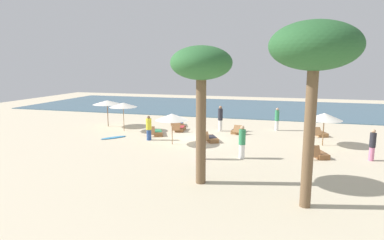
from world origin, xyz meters
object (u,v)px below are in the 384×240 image
umbrella_2 (172,117)px  person_4 (277,119)px  lounger_2 (211,138)px  palm_2 (201,69)px  person_0 (199,142)px  person_2 (242,142)px  lounger_5 (157,133)px  umbrella_1 (324,117)px  lounger_1 (319,133)px  lounger_0 (318,154)px  umbrella_3 (107,102)px  palm_0 (314,50)px  lounger_4 (179,124)px  person_1 (372,145)px  surfboard (114,138)px  person_3 (149,128)px  lounger_3 (237,130)px  lounger_6 (180,128)px  person_5 (220,118)px  umbrella_0 (123,105)px

umbrella_2 → person_4: umbrella_2 is taller
lounger_2 → palm_2: 8.98m
person_0 → palm_2: palm_2 is taller
palm_2 → person_2: bearing=73.6°
lounger_2 → person_2: size_ratio=0.98×
lounger_5 → umbrella_1: bearing=-0.1°
umbrella_1 → lounger_1: (0.09, 2.99, -1.66)m
lounger_0 → umbrella_3: bearing=163.2°
lounger_1 → lounger_5: same height
palm_0 → lounger_1: bearing=82.6°
umbrella_3 → palm_0: 18.96m
umbrella_2 → palm_0: size_ratio=0.32×
lounger_4 → person_1: bearing=-27.0°
person_2 → person_4: person_2 is taller
lounger_0 → lounger_4: bearing=147.3°
person_4 → palm_0: bearing=-84.4°
umbrella_1 → lounger_4: 11.41m
surfboard → palm_2: bearing=-40.0°
umbrella_2 → person_3: (-1.87, 0.65, -0.93)m
lounger_0 → person_4: 7.20m
lounger_2 → person_0: person_0 is taller
umbrella_2 → person_2: size_ratio=1.17×
lounger_3 → surfboard: (-7.95, -4.06, -0.14)m
lounger_6 → person_5: size_ratio=0.88×
person_3 → palm_2: size_ratio=0.29×
lounger_1 → palm_0: size_ratio=0.28×
umbrella_1 → umbrella_3: bearing=173.1°
lounger_3 → person_2: size_ratio=0.98×
lounger_1 → lounger_0: bearing=-95.9°
lounger_0 → lounger_3: size_ratio=0.98×
person_4 → person_5: (-4.11, -1.39, 0.09)m
lounger_0 → surfboard: bearing=175.5°
umbrella_2 → person_2: (4.64, -1.93, -0.86)m
lounger_4 → palm_0: size_ratio=0.28×
umbrella_2 → person_5: size_ratio=1.09×
umbrella_3 → lounger_4: size_ratio=1.29×
umbrella_0 → person_3: size_ratio=1.31×
lounger_2 → lounger_3: bearing=66.8°
lounger_5 → person_5: bearing=32.6°
lounger_6 → umbrella_3: bearing=179.3°
umbrella_0 → umbrella_2: size_ratio=1.03×
umbrella_0 → person_2: umbrella_0 is taller
person_0 → person_3: size_ratio=1.12×
lounger_1 → person_2: bearing=-122.5°
umbrella_2 → palm_0: palm_0 is taller
umbrella_3 → lounger_0: (15.64, -4.72, -1.80)m
person_3 → surfboard: size_ratio=0.96×
umbrella_0 → person_3: 3.95m
lounger_4 → lounger_5: size_ratio=1.00×
lounger_3 → lounger_4: 5.19m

